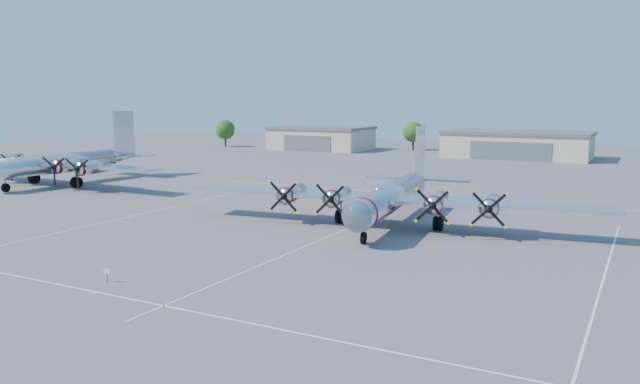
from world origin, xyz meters
The scene contains 9 objects.
ground centered at (0.00, 0.00, 0.00)m, with size 260.00×260.00×0.00m, color #4E4E50.
parking_lines centered at (0.00, -1.75, 0.01)m, with size 60.00×50.08×0.01m.
hangar_west centered at (-45.00, 81.96, 2.71)m, with size 22.60×14.60×5.40m.
hangar_center centered at (0.00, 81.96, 2.71)m, with size 28.60×14.60×5.40m.
tree_far_west centered at (-70.00, 78.00, 4.22)m, with size 4.80×4.80×6.64m.
tree_west centered at (-25.00, 90.00, 4.22)m, with size 4.80×4.80×6.64m.
main_bomber_b29 centered at (2.70, 6.94, 0.00)m, with size 39.88×27.28×8.82m, color silver, non-canonical shape.
bomber_west centered at (-48.23, 11.34, 0.00)m, with size 37.89×26.83×10.01m, color silver, non-canonical shape.
info_placard centered at (-6.48, -20.14, 0.63)m, with size 0.47×0.10×0.90m.
Camera 1 is at (24.25, -48.23, 11.83)m, focal length 35.00 mm.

